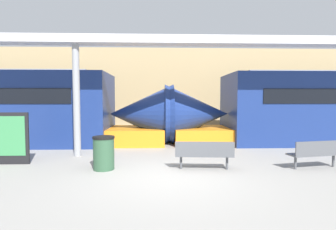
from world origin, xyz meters
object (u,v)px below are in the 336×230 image
object	(u,v)px
trash_bin	(104,153)
support_column_near	(77,101)
bench_near	(204,153)
bench_far	(317,152)
poster_board	(8,138)

from	to	relation	value
trash_bin	support_column_near	bearing A→B (deg)	125.50
bench_near	support_column_near	xyz separation A→B (m)	(-4.07, 1.94, 1.45)
bench_near	bench_far	bearing A→B (deg)	4.80
trash_bin	poster_board	xyz separation A→B (m)	(-2.99, 0.70, 0.33)
support_column_near	poster_board	bearing A→B (deg)	-147.44
trash_bin	poster_board	bearing A→B (deg)	166.87
support_column_near	bench_near	bearing A→B (deg)	-25.51
trash_bin	support_column_near	size ratio (longest dim) A/B	0.24
bench_far	bench_near	bearing A→B (deg)	169.55
bench_near	support_column_near	world-z (taller)	support_column_near
bench_near	trash_bin	xyz separation A→B (m)	(-2.79, 0.15, -0.01)
bench_near	poster_board	distance (m)	5.85
bench_far	support_column_near	size ratio (longest dim) A/B	0.43
bench_near	bench_far	world-z (taller)	same
bench_far	trash_bin	bearing A→B (deg)	168.06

